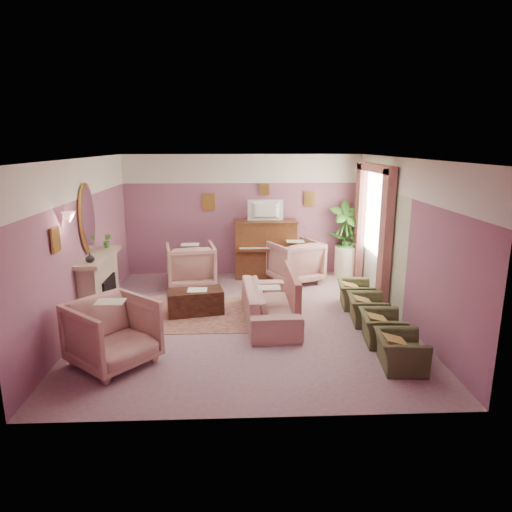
{
  "coord_description": "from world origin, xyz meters",
  "views": [
    {
      "loc": [
        -0.16,
        -7.59,
        3.04
      ],
      "look_at": [
        0.19,
        0.4,
        1.06
      ],
      "focal_mm": 32.0,
      "sensor_mm": 36.0,
      "label": 1
    }
  ],
  "objects_px": {
    "olive_chair_d": "(355,290)",
    "floral_armchair_right": "(295,259)",
    "olive_chair_b": "(382,323)",
    "olive_chair_c": "(367,305)",
    "floral_armchair_front": "(112,330)",
    "olive_chair_a": "(401,346)",
    "sofa": "(269,297)",
    "floral_armchair_left": "(191,263)",
    "piano": "(265,249)",
    "side_table": "(346,261)",
    "television": "(266,209)",
    "coffee_table": "(195,302)"
  },
  "relations": [
    {
      "from": "olive_chair_b",
      "to": "olive_chair_c",
      "type": "bearing_deg",
      "value": 90.0
    },
    {
      "from": "sofa",
      "to": "floral_armchair_left",
      "type": "height_order",
      "value": "floral_armchair_left"
    },
    {
      "from": "floral_armchair_right",
      "to": "olive_chair_c",
      "type": "xyz_separation_m",
      "value": [
        0.95,
        -2.46,
        -0.2
      ]
    },
    {
      "from": "floral_armchair_front",
      "to": "olive_chair_a",
      "type": "bearing_deg",
      "value": -3.8
    },
    {
      "from": "floral_armchair_left",
      "to": "sofa",
      "type": "bearing_deg",
      "value": -52.98
    },
    {
      "from": "piano",
      "to": "side_table",
      "type": "xyz_separation_m",
      "value": [
        1.89,
        -0.04,
        -0.3
      ]
    },
    {
      "from": "olive_chair_d",
      "to": "olive_chair_a",
      "type": "bearing_deg",
      "value": -90.0
    },
    {
      "from": "television",
      "to": "olive_chair_d",
      "type": "height_order",
      "value": "television"
    },
    {
      "from": "television",
      "to": "coffee_table",
      "type": "relative_size",
      "value": 0.8
    },
    {
      "from": "coffee_table",
      "to": "olive_chair_a",
      "type": "bearing_deg",
      "value": -36.22
    },
    {
      "from": "olive_chair_a",
      "to": "olive_chair_c",
      "type": "distance_m",
      "value": 1.64
    },
    {
      "from": "television",
      "to": "olive_chair_b",
      "type": "height_order",
      "value": "television"
    },
    {
      "from": "floral_armchair_left",
      "to": "floral_armchair_front",
      "type": "relative_size",
      "value": 1.0
    },
    {
      "from": "sofa",
      "to": "floral_armchair_front",
      "type": "height_order",
      "value": "floral_armchair_front"
    },
    {
      "from": "olive_chair_b",
      "to": "coffee_table",
      "type": "bearing_deg",
      "value": 155.28
    },
    {
      "from": "olive_chair_b",
      "to": "olive_chair_d",
      "type": "height_order",
      "value": "same"
    },
    {
      "from": "olive_chair_d",
      "to": "floral_armchair_left",
      "type": "bearing_deg",
      "value": 156.49
    },
    {
      "from": "floral_armchair_left",
      "to": "olive_chair_b",
      "type": "xyz_separation_m",
      "value": [
        3.24,
        -3.05,
        -0.2
      ]
    },
    {
      "from": "olive_chair_b",
      "to": "floral_armchair_right",
      "type": "bearing_deg",
      "value": 106.16
    },
    {
      "from": "olive_chair_d",
      "to": "coffee_table",
      "type": "bearing_deg",
      "value": -175.23
    },
    {
      "from": "piano",
      "to": "floral_armchair_front",
      "type": "xyz_separation_m",
      "value": [
        -2.4,
        -4.3,
        -0.13
      ]
    },
    {
      "from": "olive_chair_d",
      "to": "floral_armchair_right",
      "type": "bearing_deg",
      "value": 120.06
    },
    {
      "from": "floral_armchair_right",
      "to": "olive_chair_b",
      "type": "bearing_deg",
      "value": -73.84
    },
    {
      "from": "olive_chair_c",
      "to": "sofa",
      "type": "bearing_deg",
      "value": 174.31
    },
    {
      "from": "olive_chair_b",
      "to": "olive_chair_d",
      "type": "xyz_separation_m",
      "value": [
        0.0,
        1.64,
        0.0
      ]
    },
    {
      "from": "olive_chair_b",
      "to": "olive_chair_c",
      "type": "relative_size",
      "value": 1.0
    },
    {
      "from": "sofa",
      "to": "olive_chair_a",
      "type": "relative_size",
      "value": 2.87
    },
    {
      "from": "olive_chair_a",
      "to": "olive_chair_b",
      "type": "bearing_deg",
      "value": 90.0
    },
    {
      "from": "floral_armchair_left",
      "to": "floral_armchair_right",
      "type": "relative_size",
      "value": 1.0
    },
    {
      "from": "side_table",
      "to": "floral_armchair_front",
      "type": "bearing_deg",
      "value": -135.15
    },
    {
      "from": "piano",
      "to": "television",
      "type": "xyz_separation_m",
      "value": [
        0.0,
        -0.05,
        0.95
      ]
    },
    {
      "from": "floral_armchair_left",
      "to": "piano",
      "type": "bearing_deg",
      "value": 22.78
    },
    {
      "from": "television",
      "to": "coffee_table",
      "type": "height_order",
      "value": "television"
    },
    {
      "from": "television",
      "to": "floral_armchair_left",
      "type": "height_order",
      "value": "television"
    },
    {
      "from": "coffee_table",
      "to": "olive_chair_c",
      "type": "relative_size",
      "value": 1.35
    },
    {
      "from": "olive_chair_b",
      "to": "side_table",
      "type": "height_order",
      "value": "side_table"
    },
    {
      "from": "olive_chair_a",
      "to": "olive_chair_c",
      "type": "xyz_separation_m",
      "value": [
        0.0,
        1.64,
        0.0
      ]
    },
    {
      "from": "coffee_table",
      "to": "sofa",
      "type": "xyz_separation_m",
      "value": [
        1.33,
        -0.4,
        0.2
      ]
    },
    {
      "from": "floral_armchair_left",
      "to": "floral_armchair_right",
      "type": "xyz_separation_m",
      "value": [
        2.29,
        0.23,
        0.0
      ]
    },
    {
      "from": "olive_chair_d",
      "to": "sofa",
      "type": "bearing_deg",
      "value": -158.88
    },
    {
      "from": "piano",
      "to": "floral_armchair_front",
      "type": "bearing_deg",
      "value": -119.12
    },
    {
      "from": "piano",
      "to": "olive_chair_b",
      "type": "relative_size",
      "value": 1.89
    },
    {
      "from": "olive_chair_b",
      "to": "floral_armchair_front",
      "type": "bearing_deg",
      "value": -172.05
    },
    {
      "from": "piano",
      "to": "olive_chair_b",
      "type": "bearing_deg",
      "value": -67.1
    },
    {
      "from": "coffee_table",
      "to": "olive_chair_a",
      "type": "height_order",
      "value": "olive_chair_a"
    },
    {
      "from": "olive_chair_d",
      "to": "side_table",
      "type": "height_order",
      "value": "side_table"
    },
    {
      "from": "piano",
      "to": "olive_chair_d",
      "type": "height_order",
      "value": "piano"
    },
    {
      "from": "television",
      "to": "coffee_table",
      "type": "distance_m",
      "value": 3.05
    },
    {
      "from": "sofa",
      "to": "floral_armchair_left",
      "type": "bearing_deg",
      "value": 127.02
    },
    {
      "from": "television",
      "to": "olive_chair_a",
      "type": "bearing_deg",
      "value": -70.69
    }
  ]
}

